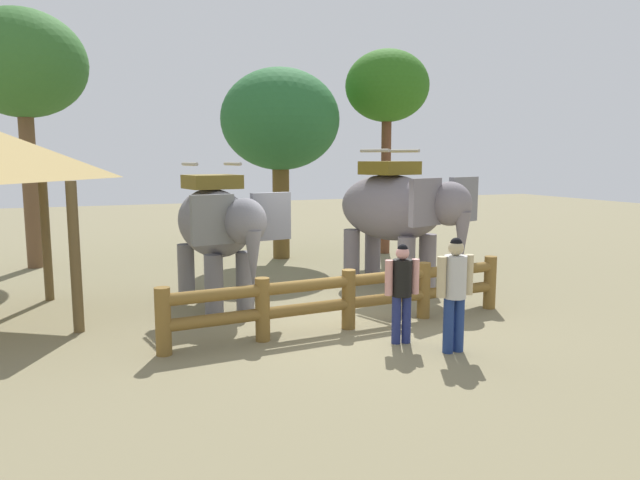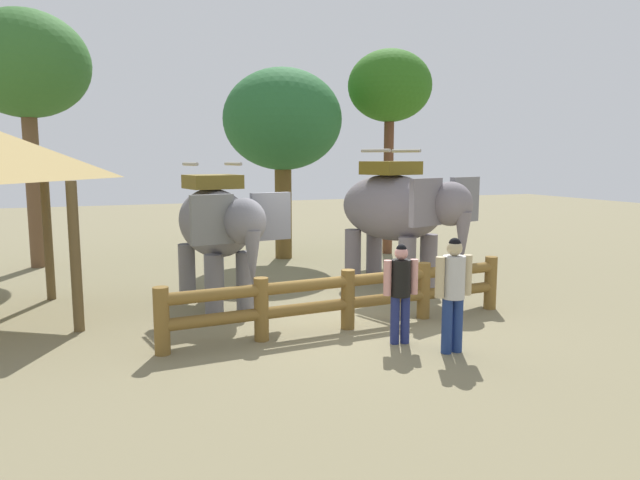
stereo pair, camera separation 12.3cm
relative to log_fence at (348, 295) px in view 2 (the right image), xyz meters
name	(u,v)px [view 2 (the right image)]	position (x,y,z in m)	size (l,w,h in m)	color
ground_plane	(341,324)	(0.00, 0.28, -0.60)	(60.00, 60.00, 0.00)	#7B7252
log_fence	(348,295)	(0.00, 0.00, 0.00)	(6.63, 0.70, 1.05)	brown
elephant_near_left	(218,227)	(-1.78, 2.37, 1.02)	(1.99, 3.43, 2.89)	slate
elephant_center	(398,211)	(2.36, 2.54, 1.18)	(2.57, 3.79, 3.18)	slate
tourist_woman_in_black	(453,287)	(0.97, -1.76, 0.43)	(0.63, 0.35, 1.79)	navy
tourist_man_in_blue	(401,286)	(0.44, -1.07, 0.33)	(0.57, 0.36, 1.62)	navy
tree_far_left	(283,121)	(1.22, 7.45, 3.43)	(3.46, 3.46, 5.56)	brown
tree_back_center	(390,89)	(4.53, 7.11, 4.46)	(2.55, 2.55, 6.23)	brown
tree_far_right	(26,67)	(-5.51, 8.51, 4.75)	(3.30, 3.30, 6.83)	brown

